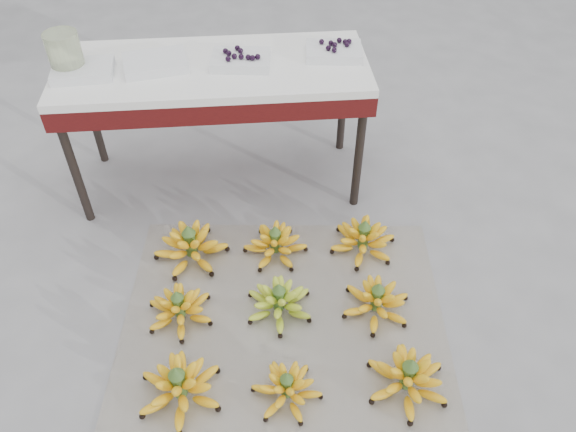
{
  "coord_description": "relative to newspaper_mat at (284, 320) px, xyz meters",
  "views": [
    {
      "loc": [
        0.0,
        -1.26,
        1.82
      ],
      "look_at": [
        0.14,
        0.34,
        0.27
      ],
      "focal_mm": 35.0,
      "sensor_mm": 36.0,
      "label": 1
    }
  ],
  "objects": [
    {
      "name": "bunch_back_left",
      "position": [
        -0.37,
        0.37,
        0.07
      ],
      "size": [
        0.39,
        0.39,
        0.19
      ],
      "rotation": [
        0.0,
        0.0,
        -0.31
      ],
      "color": "#FFCD00",
      "rests_on": "newspaper_mat"
    },
    {
      "name": "bunch_mid_center",
      "position": [
        -0.01,
        0.05,
        0.06
      ],
      "size": [
        0.35,
        0.35,
        0.16
      ],
      "rotation": [
        0.0,
        0.0,
        0.37
      ],
      "color": "#8AB721",
      "rests_on": "newspaper_mat"
    },
    {
      "name": "bunch_front_left",
      "position": [
        -0.38,
        -0.29,
        0.07
      ],
      "size": [
        0.38,
        0.38,
        0.18
      ],
      "rotation": [
        0.0,
        0.0,
        0.31
      ],
      "color": "#FFCD00",
      "rests_on": "newspaper_mat"
    },
    {
      "name": "bunch_front_center",
      "position": [
        -0.02,
        -0.32,
        0.05
      ],
      "size": [
        0.32,
        0.32,
        0.15
      ],
      "rotation": [
        0.0,
        0.0,
        -0.39
      ],
      "color": "#FFCD00",
      "rests_on": "newspaper_mat"
    },
    {
      "name": "ground",
      "position": [
        -0.1,
        -0.04,
        -0.0
      ],
      "size": [
        60.0,
        60.0,
        0.0
      ],
      "primitive_type": "plane",
      "color": "gray",
      "rests_on": "ground"
    },
    {
      "name": "bunch_back_right",
      "position": [
        0.37,
        0.35,
        0.06
      ],
      "size": [
        0.32,
        0.32,
        0.17
      ],
      "rotation": [
        0.0,
        0.0,
        -0.12
      ],
      "color": "#FFCD00",
      "rests_on": "newspaper_mat"
    },
    {
      "name": "tray_left",
      "position": [
        -0.47,
        0.88,
        0.66
      ],
      "size": [
        0.29,
        0.23,
        0.04
      ],
      "color": "silver",
      "rests_on": "vendor_table"
    },
    {
      "name": "tray_far_right",
      "position": [
        0.29,
        0.91,
        0.66
      ],
      "size": [
        0.26,
        0.2,
        0.06
      ],
      "color": "silver",
      "rests_on": "vendor_table"
    },
    {
      "name": "tray_far_left",
      "position": [
        -0.76,
        0.84,
        0.66
      ],
      "size": [
        0.25,
        0.19,
        0.04
      ],
      "color": "silver",
      "rests_on": "vendor_table"
    },
    {
      "name": "newspaper_mat",
      "position": [
        0.0,
        0.0,
        0.0
      ],
      "size": [
        1.35,
        1.17,
        0.01
      ],
      "primitive_type": "cube",
      "rotation": [
        0.0,
        0.0,
        -0.1
      ],
      "color": "silver",
      "rests_on": "ground"
    },
    {
      "name": "bunch_back_center",
      "position": [
        -0.01,
        0.36,
        0.06
      ],
      "size": [
        0.29,
        0.29,
        0.16
      ],
      "rotation": [
        0.0,
        0.0,
        -0.07
      ],
      "color": "#FFCD00",
      "rests_on": "newspaper_mat"
    },
    {
      "name": "glass_jar",
      "position": [
        -0.82,
        0.87,
        0.72
      ],
      "size": [
        0.18,
        0.18,
        0.17
      ],
      "primitive_type": "cylinder",
      "rotation": [
        0.0,
        0.0,
        0.41
      ],
      "color": "beige",
      "rests_on": "vendor_table"
    },
    {
      "name": "bunch_front_right",
      "position": [
        0.4,
        -0.33,
        0.06
      ],
      "size": [
        0.33,
        0.33,
        0.18
      ],
      "rotation": [
        0.0,
        0.0,
        0.13
      ],
      "color": "#FFCD00",
      "rests_on": "newspaper_mat"
    },
    {
      "name": "bunch_mid_right",
      "position": [
        0.36,
        0.01,
        0.06
      ],
      "size": [
        0.32,
        0.32,
        0.17
      ],
      "rotation": [
        0.0,
        0.0,
        0.18
      ],
      "color": "#FFCD00",
      "rests_on": "newspaper_mat"
    },
    {
      "name": "bunch_mid_left",
      "position": [
        -0.4,
        0.05,
        0.06
      ],
      "size": [
        0.3,
        0.3,
        0.16
      ],
      "rotation": [
        0.0,
        0.0,
        0.16
      ],
      "color": "#FFCD00",
      "rests_on": "newspaper_mat"
    },
    {
      "name": "tray_right",
      "position": [
        -0.11,
        0.87,
        0.66
      ],
      "size": [
        0.26,
        0.2,
        0.06
      ],
      "color": "silver",
      "rests_on": "vendor_table"
    },
    {
      "name": "vendor_table",
      "position": [
        -0.23,
        0.88,
        0.56
      ],
      "size": [
        1.33,
        0.53,
        0.64
      ],
      "color": "black",
      "rests_on": "ground"
    }
  ]
}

